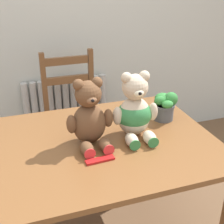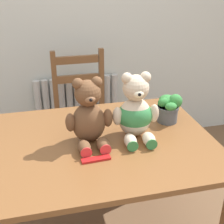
% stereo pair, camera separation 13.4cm
% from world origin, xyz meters
% --- Properties ---
extents(wall_back, '(8.00, 0.04, 2.60)m').
position_xyz_m(wall_back, '(0.00, 1.74, 1.30)').
color(wall_back, silver).
rests_on(wall_back, ground_plane).
extents(radiator, '(0.77, 0.10, 0.70)m').
position_xyz_m(radiator, '(0.01, 1.67, 0.32)').
color(radiator, beige).
rests_on(radiator, ground_plane).
extents(dining_table, '(1.21, 0.96, 0.74)m').
position_xyz_m(dining_table, '(0.00, 0.48, 0.64)').
color(dining_table, brown).
rests_on(dining_table, ground_plane).
extents(wooden_chair_behind, '(0.43, 0.39, 1.00)m').
position_xyz_m(wooden_chair_behind, '(0.00, 1.33, 0.49)').
color(wooden_chair_behind, brown).
rests_on(wooden_chair_behind, ground_plane).
extents(teddy_bear_left, '(0.25, 0.25, 0.36)m').
position_xyz_m(teddy_bear_left, '(-0.07, 0.48, 0.90)').
color(teddy_bear_left, brown).
rests_on(teddy_bear_left, dining_table).
extents(teddy_bear_right, '(0.26, 0.27, 0.37)m').
position_xyz_m(teddy_bear_right, '(0.18, 0.49, 0.89)').
color(teddy_bear_right, beige).
rests_on(teddy_bear_right, dining_table).
extents(potted_plant, '(0.15, 0.15, 0.17)m').
position_xyz_m(potted_plant, '(0.43, 0.61, 0.83)').
color(potted_plant, '#4C5156').
rests_on(potted_plant, dining_table).
extents(chocolate_bar, '(0.15, 0.05, 0.01)m').
position_xyz_m(chocolate_bar, '(-0.07, 0.30, 0.75)').
color(chocolate_bar, red).
rests_on(chocolate_bar, dining_table).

